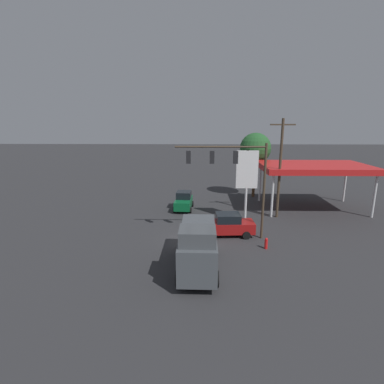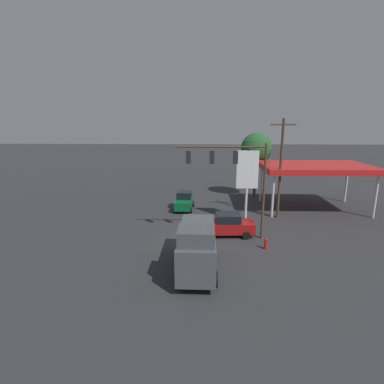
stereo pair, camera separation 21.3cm
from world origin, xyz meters
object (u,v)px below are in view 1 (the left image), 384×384
(delivery_truck, at_px, (198,246))
(hatchback_crossing, at_px, (184,201))
(utility_pole, at_px, (280,167))
(price_sign, at_px, (247,173))
(traffic_signal_assembly, at_px, (233,169))
(street_tree, at_px, (255,149))
(fire_hydrant, at_px, (266,243))
(sedan_waiting, at_px, (228,225))

(delivery_truck, height_order, hatchback_crossing, delivery_truck)
(utility_pole, height_order, price_sign, utility_pole)
(traffic_signal_assembly, bearing_deg, street_tree, -107.31)
(utility_pole, xyz_separation_m, hatchback_crossing, (9.60, -2.54, -4.24))
(hatchback_crossing, distance_m, fire_hydrant, 12.36)
(utility_pole, distance_m, delivery_truck, 14.19)
(fire_hydrant, bearing_deg, street_tree, -96.65)
(price_sign, bearing_deg, traffic_signal_assembly, 67.29)
(fire_hydrant, bearing_deg, traffic_signal_assembly, -41.18)
(utility_pole, bearing_deg, hatchback_crossing, -14.79)
(sedan_waiting, xyz_separation_m, hatchback_crossing, (4.13, -7.60, -0.00))
(hatchback_crossing, relative_size, fire_hydrant, 4.44)
(sedan_waiting, distance_m, delivery_truck, 6.66)
(sedan_waiting, distance_m, street_tree, 15.13)
(fire_hydrant, bearing_deg, hatchback_crossing, -56.54)
(sedan_waiting, bearing_deg, hatchback_crossing, -64.63)
(delivery_truck, relative_size, hatchback_crossing, 1.75)
(price_sign, relative_size, fire_hydrant, 7.79)
(price_sign, relative_size, delivery_truck, 1.00)
(traffic_signal_assembly, bearing_deg, sedan_waiting, -69.51)
(traffic_signal_assembly, bearing_deg, utility_pole, -133.24)
(utility_pole, relative_size, price_sign, 1.43)
(price_sign, xyz_separation_m, sedan_waiting, (2.08, 3.94, -3.82))
(price_sign, bearing_deg, fire_hydrant, 95.19)
(delivery_truck, distance_m, hatchback_crossing, 13.81)
(delivery_truck, height_order, fire_hydrant, delivery_truck)
(traffic_signal_assembly, distance_m, delivery_truck, 7.48)
(price_sign, bearing_deg, street_tree, -104.65)
(delivery_truck, bearing_deg, utility_pole, 145.10)
(price_sign, height_order, fire_hydrant, price_sign)
(fire_hydrant, bearing_deg, utility_pole, -109.76)
(sedan_waiting, bearing_deg, utility_pole, -140.36)
(utility_pole, relative_size, street_tree, 1.21)
(delivery_truck, distance_m, street_tree, 21.29)
(hatchback_crossing, relative_size, street_tree, 0.48)
(delivery_truck, bearing_deg, sedan_waiting, 158.06)
(traffic_signal_assembly, xyz_separation_m, utility_pole, (-5.27, -5.60, -0.67))
(utility_pole, relative_size, sedan_waiting, 2.18)
(delivery_truck, relative_size, street_tree, 0.84)
(price_sign, xyz_separation_m, street_tree, (-2.49, -9.52, 1.37))
(sedan_waiting, relative_size, delivery_truck, 0.66)
(traffic_signal_assembly, xyz_separation_m, delivery_truck, (2.76, 5.56, -4.17))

